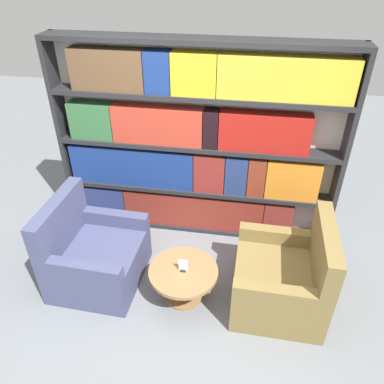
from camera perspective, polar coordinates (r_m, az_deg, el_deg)
name	(u,v)px	position (r m, az deg, el deg)	size (l,w,h in m)	color
ground_plane	(172,321)	(3.81, -3.04, -19.09)	(14.00, 14.00, 0.00)	slate
bookshelf	(194,147)	(4.24, 0.28, 6.85)	(3.19, 0.30, 2.28)	silver
armchair_left	(94,256)	(4.09, -14.74, -9.35)	(0.89, 0.95, 0.96)	#42476B
armchair_right	(284,279)	(3.84, 13.85, -12.73)	(0.87, 0.93, 0.96)	olive
coffee_table	(183,278)	(3.79, -1.32, -12.95)	(0.68, 0.68, 0.38)	olive
table_sign	(183,266)	(3.67, -1.35, -11.21)	(0.09, 0.06, 0.13)	black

